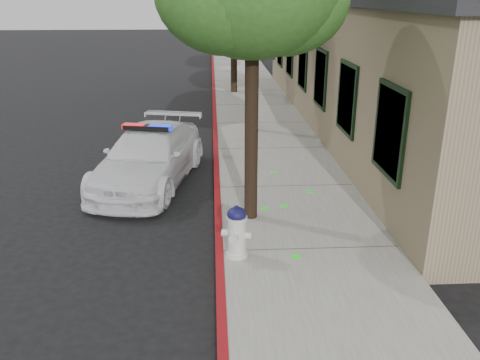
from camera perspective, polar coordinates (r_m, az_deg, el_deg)
ground at (r=8.66m, az=-2.76°, el=-8.99°), size 120.00×120.00×0.00m
sidewalk at (r=11.45m, az=5.10°, el=-1.01°), size 3.20×60.00×0.15m
red_curb at (r=11.33m, az=-2.63°, el=-1.15°), size 0.14×60.00×0.16m
clapboard_building at (r=17.97m, az=19.20°, el=12.59°), size 7.30×20.89×4.24m
police_car at (r=11.97m, az=-10.36°, el=2.67°), size 2.76×4.81×1.43m
fire_hydrant at (r=8.23m, az=-0.38°, el=-5.89°), size 0.52×0.45×0.90m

